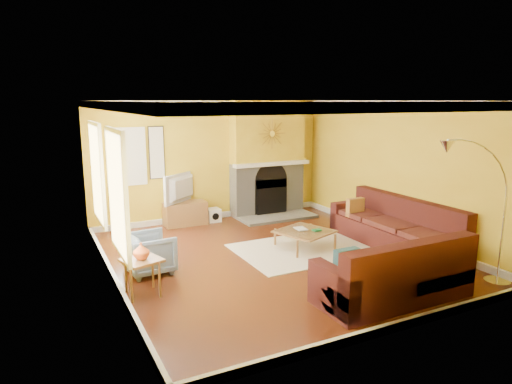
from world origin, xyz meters
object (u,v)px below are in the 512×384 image
media_console (185,214)px  arc_lamp (477,218)px  coffee_table (304,239)px  side_table (143,277)px  armchair (150,253)px  sectional_sofa (359,237)px

media_console → arc_lamp: bearing=-64.1°
coffee_table → side_table: bearing=-167.2°
media_console → armchair: size_ratio=1.31×
armchair → side_table: (-0.30, -0.81, -0.06)m
armchair → side_table: size_ratio=1.33×
sectional_sofa → armchair: 3.46m
armchair → media_console: bearing=-34.7°
coffee_table → arc_lamp: (1.10, -2.70, 0.92)m
coffee_table → arc_lamp: size_ratio=0.40×
sectional_sofa → arc_lamp: (0.68, -1.68, 0.65)m
media_console → coffee_table: bearing=-60.4°
arc_lamp → coffee_table: bearing=112.1°
coffee_table → media_console: bearing=119.6°
sectional_sofa → arc_lamp: arc_lamp is taller
media_console → sectional_sofa: bearing=-62.4°
sectional_sofa → media_console: 4.07m
side_table → arc_lamp: bearing=-25.1°
side_table → arc_lamp: arc_lamp is taller
coffee_table → side_table: (-3.15, -0.72, 0.09)m
side_table → arc_lamp: size_ratio=0.24×
media_console → arc_lamp: (2.56, -5.28, 0.85)m
media_console → armchair: 2.85m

